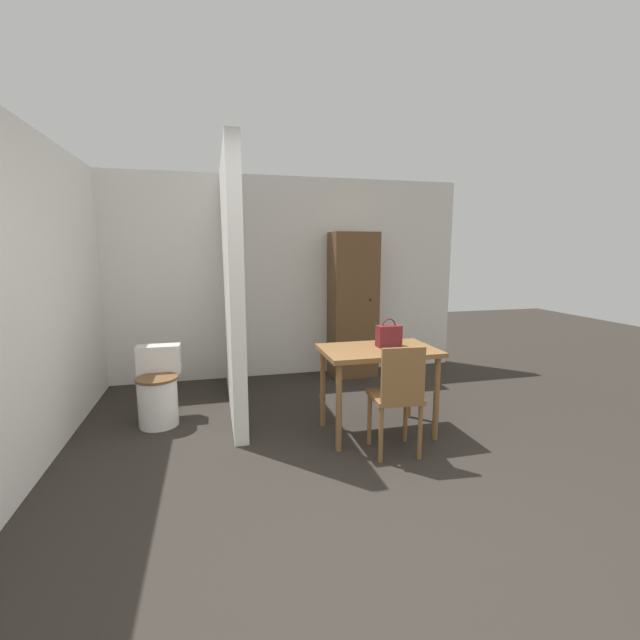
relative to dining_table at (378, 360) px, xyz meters
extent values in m
plane|color=#2D2823|center=(-0.63, -1.42, -0.66)|extent=(16.00, 16.00, 0.00)
cube|color=white|center=(-0.63, 2.06, 0.59)|extent=(4.96, 0.12, 2.50)
cube|color=white|center=(-2.67, 0.29, 0.59)|extent=(0.12, 4.42, 2.50)
cube|color=white|center=(-1.18, 1.00, 0.59)|extent=(0.12, 1.99, 2.50)
cube|color=brown|center=(0.00, 0.00, 0.09)|extent=(0.98, 0.64, 0.04)
cylinder|color=brown|center=(-0.43, -0.26, -0.30)|extent=(0.05, 0.05, 0.73)
cylinder|color=brown|center=(0.43, -0.26, -0.30)|extent=(0.05, 0.05, 0.73)
cylinder|color=brown|center=(-0.43, 0.26, -0.30)|extent=(0.05, 0.05, 0.73)
cylinder|color=brown|center=(0.43, 0.26, -0.30)|extent=(0.05, 0.05, 0.73)
cube|color=brown|center=(0.00, -0.37, -0.20)|extent=(0.40, 0.40, 0.04)
cube|color=brown|center=(-0.02, -0.54, 0.03)|extent=(0.34, 0.06, 0.42)
cylinder|color=brown|center=(-0.15, -0.21, -0.44)|extent=(0.04, 0.04, 0.44)
cylinder|color=brown|center=(0.16, -0.23, -0.44)|extent=(0.04, 0.04, 0.44)
cylinder|color=brown|center=(-0.17, -0.52, -0.44)|extent=(0.04, 0.04, 0.44)
cylinder|color=brown|center=(0.14, -0.54, -0.44)|extent=(0.04, 0.04, 0.44)
cylinder|color=white|center=(-1.90, 0.64, -0.44)|extent=(0.35, 0.35, 0.44)
cylinder|color=brown|center=(-1.90, 0.64, -0.21)|extent=(0.37, 0.37, 0.02)
cube|color=white|center=(-1.90, 0.88, -0.09)|extent=(0.40, 0.18, 0.27)
cube|color=maroon|center=(0.11, 0.04, 0.20)|extent=(0.21, 0.12, 0.19)
torus|color=maroon|center=(0.11, 0.04, 0.29)|extent=(0.13, 0.01, 0.13)
cube|color=brown|center=(0.35, 1.77, 0.25)|extent=(0.57, 0.42, 1.82)
sphere|color=black|center=(0.51, 1.54, 0.34)|extent=(0.02, 0.02, 0.02)
camera|label=1|loc=(-1.37, -3.37, 0.94)|focal=24.00mm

